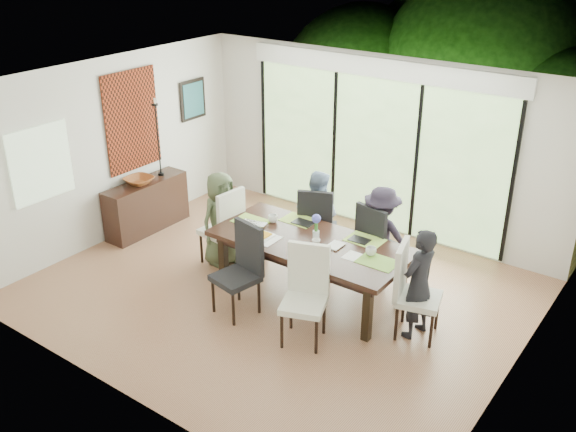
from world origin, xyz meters
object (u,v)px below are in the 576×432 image
Objects in this scene: cup_b at (316,243)px; cup_a at (273,219)px; chair_left_end at (220,225)px; chair_far_left at (318,223)px; cup_c at (371,251)px; table_top at (310,243)px; bowl at (139,181)px; person_right_end at (419,284)px; laptop at (252,225)px; chair_near_right at (304,297)px; person_left_end at (221,219)px; person_far_left at (317,217)px; vase at (316,235)px; chair_right_end at (419,292)px; chair_far_right at (381,242)px; sideboard at (147,206)px; person_far_right at (381,236)px; chair_near_left at (235,271)px.

cup_a is at bearing 163.61° from cup_b.
chair_left_end is 0.85m from cup_a.
cup_c is at bearing 125.19° from chair_far_left.
table_top is 0.98m from chair_far_left.
bowl is at bearing 177.73° from cup_b.
table_top is 1.48m from person_right_end.
laptop is 2.66× the size of cup_a.
chair_near_right is 2.74× the size of bowl.
table_top is 1.48m from person_left_end.
person_far_left is 10.75× the size of vase.
chair_right_end is at bearing 0.00° from table_top.
chair_right_end and chair_far_right have the same top height.
person_left_end is 12.90× the size of cup_b.
chair_right_end is at bearing -81.59° from person_left_end.
cup_b is 0.81× the size of cup_c.
chair_left_end is 0.85× the size of person_right_end.
person_far_left is 12.90× the size of cup_b.
person_far_left is at bearing -101.66° from person_right_end.
sideboard is at bearing 163.10° from laptop.
cup_a reaches higher than cup_b.
cup_b is at bearing 56.38° from person_far_right.
person_far_right is at bearing 108.90° from cup_c.
cup_b is (0.65, 0.77, 0.26)m from chair_near_left.
chair_far_left is 1.72m from chair_near_left.
table_top is 19.35× the size of cup_c.
person_left_end and person_right_end have the same top height.
person_far_right is at bearing 34.23° from chair_right_end.
cup_c is (0.80, 0.10, 0.08)m from table_top.
person_left_end is 0.81m from cup_a.
cup_a is (0.78, 0.15, 0.16)m from person_left_end.
person_right_end is 1.00× the size of person_far_right.
chair_right_end is at bearing 101.61° from person_right_end.
vase is at bearing 70.10° from chair_far_right.
chair_far_right is 1.00× the size of chair_near_left.
person_far_right is at bearing 66.73° from cup_b.
bowl is (-2.44, -0.12, 0.01)m from cup_a.
chair_right_end reaches higher than laptop.
chair_far_right reaches higher than sideboard.
person_right_end is at bearing -81.59° from person_left_end.
person_far_left reaches higher than chair_near_right.
sideboard is (-4.64, 0.13, -0.18)m from chair_right_end.
person_right_end reaches higher than chair_near_right.
table_top is 0.86m from laptop.
cup_b is at bearing 98.43° from chair_far_left.
bowl is at bearing 145.57° from chair_near_right.
person_far_right is at bearing 12.23° from bowl.
person_right_end is 2.34m from laptop.
cup_a reaches higher than laptop.
person_right_end is at bearing 4.30° from cup_b.
chair_far_left is 1.00× the size of chair_near_left.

